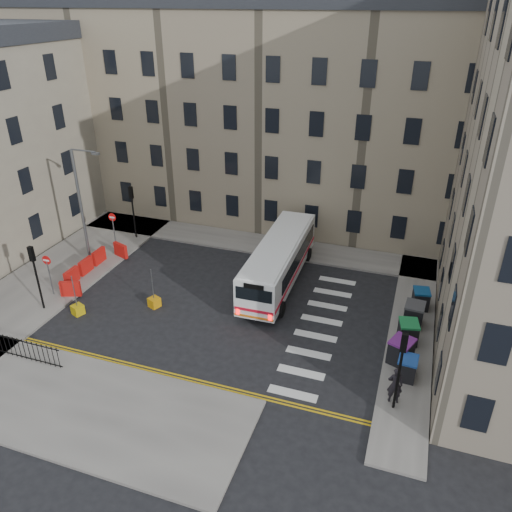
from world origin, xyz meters
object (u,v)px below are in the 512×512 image
Objects in this scene: pedestrian at (395,385)px; streetlamp at (81,206)px; bus at (279,260)px; wheelie_bin_d at (414,314)px; bollard_yellow at (154,302)px; wheelie_bin_a at (407,368)px; wheelie_bin_c at (408,332)px; wheelie_bin_e at (421,299)px; bollard_chevron at (78,310)px; wheelie_bin_b at (401,351)px.

streetlamp is at bearing -27.26° from pedestrian.
bus is 8.96m from wheelie_bin_d.
bollard_yellow is at bearing -141.34° from bus.
wheelie_bin_d reaches higher than wheelie_bin_a.
wheelie_bin_c is (8.44, -4.04, -0.88)m from bus.
streetlamp is 0.76× the size of bus.
bus is at bearing 39.88° from bollard_yellow.
wheelie_bin_e is at bearing 90.62° from wheelie_bin_a.
pedestrian reaches higher than wheelie_bin_c.
streetlamp is at bearing -177.26° from wheelie_bin_d.
bollard_chevron is (-3.88, -2.19, 0.00)m from bollard_yellow.
wheelie_bin_a is 2.96m from wheelie_bin_c.
streetlamp is 13.57× the size of bollard_yellow.
wheelie_bin_a is 0.77× the size of wheelie_bin_b.
wheelie_bin_e is at bearing -3.25° from bus.
wheelie_bin_c is (21.81, -2.29, -3.55)m from streetlamp.
streetlamp is at bearing -169.31° from wheelie_bin_b.
wheelie_bin_b is at bearing -100.08° from pedestrian.
bus is at bearing 168.68° from wheelie_bin_e.
pedestrian is 3.19× the size of bollard_chevron.
wheelie_bin_d is 2.24× the size of bollard_yellow.
streetlamp is 22.25m from wheelie_bin_b.
bus is 17.78× the size of bollard_yellow.
pedestrian reaches higher than wheelie_bin_e.
wheelie_bin_d reaches higher than wheelie_bin_e.
streetlamp reaches higher than wheelie_bin_c.
wheelie_bin_a is at bearing -98.76° from wheelie_bin_c.
streetlamp is 13.75m from bus.
bollard_chevron is at bearing -168.83° from wheelie_bin_e.
bus is 11.13m from wheelie_bin_a.
bollard_yellow is (-6.28, -5.25, -1.36)m from bus.
bus reaches higher than bollard_yellow.
bollard_yellow is at bearing 29.40° from bollard_chevron.
wheelie_bin_d is 15.22m from bollard_yellow.
wheelie_bin_e is 2.03× the size of bollard_yellow.
wheelie_bin_b is 2.51× the size of bollard_chevron.
wheelie_bin_c is (-0.17, 2.96, 0.05)m from wheelie_bin_a.
streetlamp reaches higher than bollard_chevron.
bus is 7.07× the size of wheelie_bin_b.
wheelie_bin_e is at bearing 85.45° from wheelie_bin_d.
wheelie_bin_b is 1.14× the size of wheelie_bin_c.
wheelie_bin_e reaches higher than bollard_chevron.
bus is 8.98m from wheelie_bin_e.
bus reaches higher than bollard_chevron.
wheelie_bin_a is 18.78m from bollard_chevron.
pedestrian is at bearing -48.57° from bus.
bus is 8.77× the size of wheelie_bin_e.
pedestrian is at bearing -14.03° from bollard_yellow.
bus is 17.78× the size of bollard_chevron.
wheelie_bin_d is (0.19, 1.77, 0.04)m from wheelie_bin_c.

